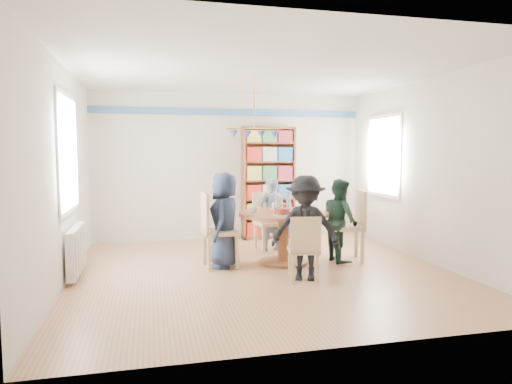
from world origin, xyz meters
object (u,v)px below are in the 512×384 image
object	(u,v)px
radiator	(76,250)
chair_right	(353,222)
dining_table	(283,226)
bookshelf	(268,184)
person_right	(340,220)
chair_near	(304,246)
person_near	(305,228)
chair_far	(267,218)
person_far	(270,215)
chair_left	(214,227)
person_left	(224,220)

from	to	relation	value
radiator	chair_right	bearing A→B (deg)	0.46
dining_table	bookshelf	size ratio (longest dim) A/B	0.62
dining_table	person_right	bearing A→B (deg)	-3.33
dining_table	chair_near	bearing A→B (deg)	-91.99
radiator	person_right	size ratio (longest dim) A/B	0.81
radiator	person_near	world-z (taller)	person_near
chair_far	person_far	distance (m)	0.14
chair_right	radiator	bearing A→B (deg)	-179.54
dining_table	chair_left	distance (m)	1.02
chair_right	chair_far	world-z (taller)	chair_right
person_near	chair_right	bearing A→B (deg)	60.78
chair_left	chair_near	size ratio (longest dim) A/B	1.26
radiator	chair_far	bearing A→B (deg)	20.44
chair_right	person_left	bearing A→B (deg)	178.97
chair_right	chair_far	distance (m)	1.47
person_near	bookshelf	xyz separation A→B (m)	(0.26, 2.85, 0.36)
chair_near	chair_right	bearing A→B (deg)	41.66
person_left	person_right	world-z (taller)	person_left
person_right	radiator	bearing A→B (deg)	87.40
dining_table	chair_far	world-z (taller)	chair_far
person_left	radiator	bearing A→B (deg)	-70.23
person_near	person_right	bearing A→B (deg)	66.94
person_left	chair_near	bearing A→B (deg)	57.11
chair_far	person_near	distance (m)	1.87
person_right	bookshelf	world-z (taller)	bookshelf
radiator	chair_far	size ratio (longest dim) A/B	1.05
bookshelf	chair_right	bearing A→B (deg)	-68.74
chair_left	person_left	distance (m)	0.17
chair_left	chair_right	xyz separation A→B (m)	(2.08, -0.03, -0.01)
chair_right	person_far	distance (m)	1.38
person_left	person_near	xyz separation A→B (m)	(0.89, -0.87, -0.00)
radiator	chair_right	distance (m)	3.89
chair_left	chair_near	distance (m)	1.41
person_right	person_far	size ratio (longest dim) A/B	1.03
chair_right	person_near	bearing A→B (deg)	-141.16
chair_near	bookshelf	distance (m)	3.06
chair_right	chair_near	world-z (taller)	chair_right
dining_table	person_right	world-z (taller)	person_right
chair_left	person_left	size ratio (longest dim) A/B	0.79
person_right	bookshelf	size ratio (longest dim) A/B	0.59
dining_table	person_far	distance (m)	0.87
chair_far	chair_right	bearing A→B (deg)	-43.98
chair_left	chair_far	distance (m)	1.43
chair_near	person_near	xyz separation A→B (m)	(0.06, 0.14, 0.20)
person_left	chair_left	bearing A→B (deg)	-69.10
radiator	person_near	size ratio (longest dim) A/B	0.75
person_right	person_far	bearing A→B (deg)	38.70
chair_far	person_far	size ratio (longest dim) A/B	0.80
person_near	dining_table	bearing A→B (deg)	113.66
chair_near	person_left	world-z (taller)	person_left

